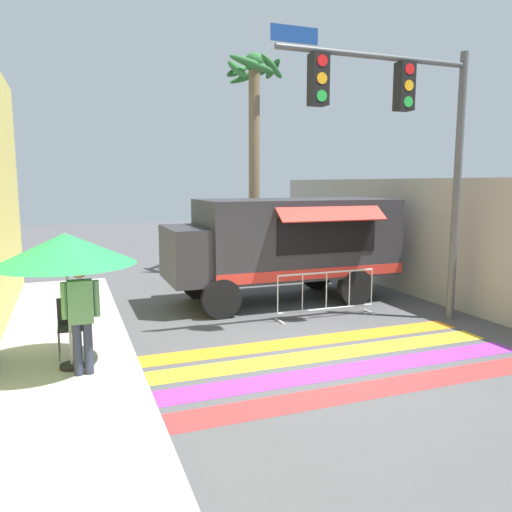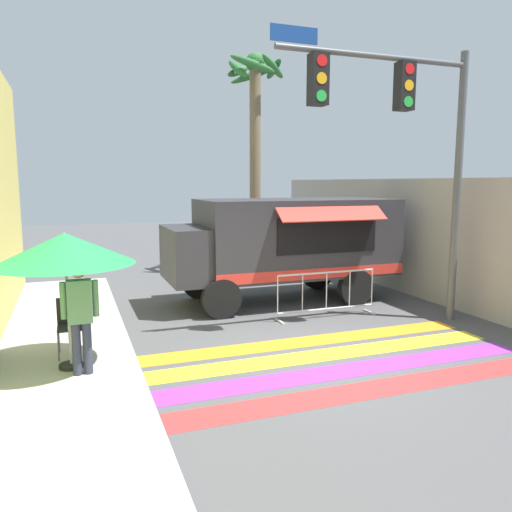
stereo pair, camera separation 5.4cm
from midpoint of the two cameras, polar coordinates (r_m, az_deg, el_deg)
ground_plane at (r=8.73m, az=8.38°, el=-11.27°), size 60.00×60.00×0.00m
concrete_wall_right at (r=13.25m, az=18.72°, el=1.84°), size 0.20×16.00×3.03m
crosswalk_painted at (r=8.50m, az=9.31°, el=-11.81°), size 6.40×2.84×0.01m
food_truck at (r=12.19m, az=2.61°, el=1.75°), size 5.58×2.63×2.52m
traffic_signal_pole at (r=10.42m, az=16.30°, el=14.31°), size 4.30×0.29×5.62m
patio_umbrella at (r=7.87m, az=-21.12°, el=0.72°), size 2.04×2.04×2.07m
folding_chair at (r=8.77m, az=-20.41°, el=-6.95°), size 0.46×0.46×0.92m
vendor_person at (r=7.70m, az=-19.55°, el=-6.05°), size 0.53×0.22×1.66m
barricade_front at (r=11.01m, az=7.90°, el=-4.36°), size 2.34×0.44×1.01m
palm_tree at (r=16.25m, az=-0.32°, el=14.72°), size 2.07×2.20×6.91m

